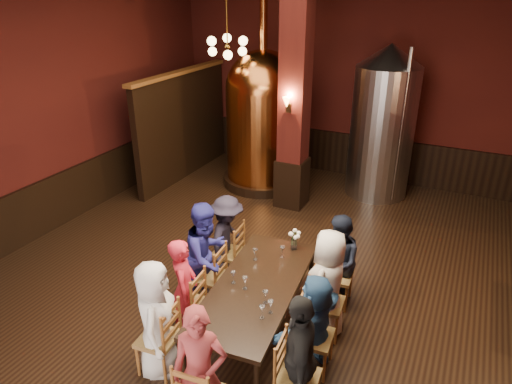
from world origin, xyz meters
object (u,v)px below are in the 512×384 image
at_px(person_0, 156,319).
at_px(person_1, 185,288).
at_px(dining_table, 256,289).
at_px(person_2, 207,256).
at_px(rose_vase, 294,237).
at_px(copper_kettle, 263,118).
at_px(steel_vessel, 383,123).

height_order(person_0, person_1, person_0).
relative_size(dining_table, person_0, 1.68).
distance_m(person_2, rose_vase, 1.25).
distance_m(copper_kettle, rose_vase, 4.18).
xyz_separation_m(person_1, steel_vessel, (1.24, 5.57, 0.89)).
bearing_deg(person_2, rose_vase, -41.50).
relative_size(copper_kettle, rose_vase, 13.76).
bearing_deg(dining_table, person_1, -158.78).
xyz_separation_m(steel_vessel, rose_vase, (-0.31, -4.15, -0.64)).
bearing_deg(copper_kettle, person_0, -77.03).
bearing_deg(copper_kettle, rose_vase, -58.59).
distance_m(person_0, person_1, 0.67).
bearing_deg(steel_vessel, rose_vase, -94.31).
bearing_deg(rose_vase, dining_table, -96.07).
distance_m(person_2, steel_vessel, 5.14).
bearing_deg(dining_table, steel_vessel, 80.12).
relative_size(person_0, rose_vase, 4.79).
height_order(person_2, steel_vessel, steel_vessel).
distance_m(dining_table, person_0, 1.31).
xyz_separation_m(dining_table, copper_kettle, (-2.05, 4.55, 0.86)).
xyz_separation_m(person_1, copper_kettle, (-1.23, 4.95, 0.85)).
bearing_deg(person_0, person_1, -21.12).
relative_size(person_2, steel_vessel, 0.50).
height_order(person_0, copper_kettle, copper_kettle).
bearing_deg(person_1, person_2, -21.82).
height_order(dining_table, person_2, person_2).
xyz_separation_m(dining_table, steel_vessel, (0.42, 5.17, 0.90)).
bearing_deg(person_1, person_0, 158.18).
xyz_separation_m(dining_table, person_2, (-0.88, 0.25, 0.11)).
distance_m(dining_table, person_2, 0.92).
bearing_deg(steel_vessel, person_0, -100.68).
relative_size(person_0, copper_kettle, 0.35).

